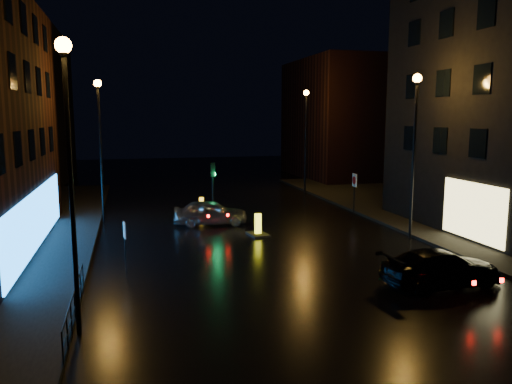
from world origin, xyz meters
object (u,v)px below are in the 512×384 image
(traffic_signal, at_px, (213,209))
(silver_hatchback, at_px, (210,212))
(dark_sedan, at_px, (441,268))
(road_sign_right, at_px, (354,184))
(road_sign_left, at_px, (125,234))
(bollard_far, at_px, (202,210))
(bollard_near, at_px, (258,231))

(traffic_signal, xyz_separation_m, silver_hatchback, (-0.52, -2.16, 0.23))
(traffic_signal, relative_size, dark_sedan, 0.73)
(dark_sedan, bearing_deg, road_sign_right, -17.24)
(silver_hatchback, xyz_separation_m, road_sign_left, (-4.78, -7.80, 0.78))
(dark_sedan, xyz_separation_m, road_sign_right, (2.96, 13.73, 1.28))
(traffic_signal, distance_m, dark_sedan, 16.03)
(silver_hatchback, xyz_separation_m, dark_sedan, (6.65, -12.65, -0.05))
(road_sign_left, bearing_deg, bollard_far, 58.29)
(dark_sedan, relative_size, road_sign_left, 2.33)
(traffic_signal, bearing_deg, bollard_far, 111.82)
(bollard_near, height_order, road_sign_right, road_sign_right)
(traffic_signal, xyz_separation_m, bollard_far, (-0.54, 1.35, -0.27))
(silver_hatchback, relative_size, dark_sedan, 0.91)
(road_sign_left, bearing_deg, bollard_near, 24.63)
(dark_sedan, height_order, bollard_near, dark_sedan)
(dark_sedan, xyz_separation_m, bollard_far, (-6.68, 16.16, -0.45))
(silver_hatchback, distance_m, bollard_far, 3.55)
(silver_hatchback, height_order, bollard_near, silver_hatchback)
(traffic_signal, xyz_separation_m, road_sign_left, (-5.30, -9.96, 1.01))
(silver_hatchback, bearing_deg, traffic_signal, -8.64)
(road_sign_right, bearing_deg, silver_hatchback, 8.81)
(traffic_signal, distance_m, road_sign_right, 9.27)
(silver_hatchback, relative_size, bollard_far, 3.17)
(silver_hatchback, distance_m, road_sign_left, 9.19)
(dark_sedan, relative_size, road_sign_right, 1.80)
(silver_hatchback, bearing_deg, road_sign_left, 153.38)
(silver_hatchback, distance_m, dark_sedan, 14.29)
(bollard_near, bearing_deg, dark_sedan, -72.03)
(traffic_signal, height_order, road_sign_right, traffic_signal)
(bollard_near, xyz_separation_m, bollard_far, (-2.03, 6.82, -0.03))
(bollard_far, bearing_deg, traffic_signal, -55.97)
(bollard_near, height_order, road_sign_left, road_sign_left)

